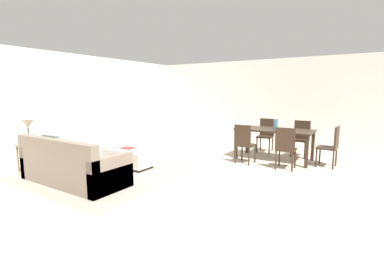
% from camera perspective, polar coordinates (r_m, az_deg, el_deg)
% --- Properties ---
extents(ground_plane, '(10.80, 10.80, 0.00)m').
position_cam_1_polar(ground_plane, '(5.09, 0.82, -10.87)').
color(ground_plane, beige).
extents(wall_back, '(9.00, 0.12, 2.70)m').
position_cam_1_polar(wall_back, '(9.44, 17.11, 5.98)').
color(wall_back, silver).
rests_on(wall_back, ground_plane).
extents(wall_left, '(0.12, 11.00, 2.70)m').
position_cam_1_polar(wall_left, '(8.40, -24.39, 5.37)').
color(wall_left, silver).
rests_on(wall_left, ground_plane).
extents(area_rug, '(3.00, 2.80, 0.01)m').
position_cam_1_polar(area_rug, '(6.04, -17.52, -8.13)').
color(area_rug, gray).
rests_on(area_rug, ground_plane).
extents(couch, '(2.14, 0.87, 0.86)m').
position_cam_1_polar(couch, '(5.59, -23.39, -6.60)').
color(couch, gray).
rests_on(couch, ground_plane).
extents(ottoman_table, '(1.12, 0.51, 0.40)m').
position_cam_1_polar(ottoman_table, '(6.37, -12.96, -5.02)').
color(ottoman_table, silver).
rests_on(ottoman_table, ground_plane).
extents(side_table, '(0.40, 0.40, 0.58)m').
position_cam_1_polar(side_table, '(6.70, -30.23, -3.27)').
color(side_table, olive).
rests_on(side_table, ground_plane).
extents(table_lamp, '(0.26, 0.26, 0.53)m').
position_cam_1_polar(table_lamp, '(6.63, -30.57, 1.27)').
color(table_lamp, brown).
rests_on(table_lamp, side_table).
extents(dining_table, '(1.79, 0.88, 0.76)m').
position_cam_1_polar(dining_table, '(7.10, 16.48, -0.15)').
color(dining_table, '#332319').
rests_on(dining_table, ground_plane).
extents(dining_chair_near_left, '(0.42, 0.42, 0.92)m').
position_cam_1_polar(dining_chair_near_left, '(6.55, 10.61, -1.97)').
color(dining_chair_near_left, '#332319').
rests_on(dining_chair_near_left, ground_plane).
extents(dining_chair_near_right, '(0.42, 0.42, 0.92)m').
position_cam_1_polar(dining_chair_near_right, '(6.26, 18.58, -2.73)').
color(dining_chair_near_right, '#332319').
rests_on(dining_chair_near_right, ground_plane).
extents(dining_chair_far_left, '(0.42, 0.42, 0.92)m').
position_cam_1_polar(dining_chair_far_left, '(8.05, 14.88, -0.21)').
color(dining_chair_far_left, '#332319').
rests_on(dining_chair_far_left, ground_plane).
extents(dining_chair_far_right, '(0.41, 0.41, 0.92)m').
position_cam_1_polar(dining_chair_far_right, '(7.76, 21.40, -0.81)').
color(dining_chair_far_right, '#332319').
rests_on(dining_chair_far_right, ground_plane).
extents(dining_chair_head_east, '(0.43, 0.43, 0.92)m').
position_cam_1_polar(dining_chair_head_east, '(6.86, 26.62, -2.26)').
color(dining_chair_head_east, '#332319').
rests_on(dining_chair_head_east, ground_plane).
extents(vase_centerpiece, '(0.11, 0.11, 0.25)m').
position_cam_1_polar(vase_centerpiece, '(7.07, 16.69, 1.55)').
color(vase_centerpiece, slate).
rests_on(vase_centerpiece, dining_table).
extents(book_on_ottoman, '(0.30, 0.26, 0.03)m').
position_cam_1_polar(book_on_ottoman, '(6.43, -13.02, -3.21)').
color(book_on_ottoman, maroon).
rests_on(book_on_ottoman, ottoman_table).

